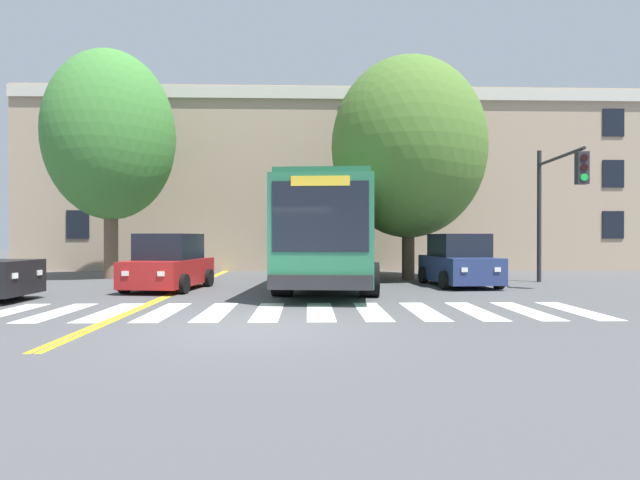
{
  "coord_description": "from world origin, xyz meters",
  "views": [
    {
      "loc": [
        1.0,
        -9.38,
        1.69
      ],
      "look_at": [
        1.49,
        7.39,
        1.6
      ],
      "focal_mm": 28.0,
      "sensor_mm": 36.0,
      "label": 1
    }
  ],
  "objects_px": {
    "city_bus": "(331,232)",
    "car_teal_behind_bus": "(319,254)",
    "traffic_light_near_corner": "(556,191)",
    "street_tree_curbside_large": "(408,148)",
    "street_tree_curbside_small": "(111,136)",
    "car_navy_far_lane": "(459,262)",
    "car_red_near_lane": "(169,264)"
  },
  "relations": [
    {
      "from": "car_navy_far_lane",
      "to": "car_red_near_lane",
      "type": "bearing_deg",
      "value": -174.3
    },
    {
      "from": "city_bus",
      "to": "car_navy_far_lane",
      "type": "xyz_separation_m",
      "value": [
        4.39,
        -0.65,
        -1.04
      ]
    },
    {
      "from": "car_navy_far_lane",
      "to": "car_teal_behind_bus",
      "type": "distance_m",
      "value": 10.01
    },
    {
      "from": "car_navy_far_lane",
      "to": "street_tree_curbside_small",
      "type": "relative_size",
      "value": 0.4
    },
    {
      "from": "car_navy_far_lane",
      "to": "car_teal_behind_bus",
      "type": "height_order",
      "value": "car_navy_far_lane"
    },
    {
      "from": "city_bus",
      "to": "street_tree_curbside_large",
      "type": "relative_size",
      "value": 1.35
    },
    {
      "from": "car_red_near_lane",
      "to": "street_tree_curbside_large",
      "type": "bearing_deg",
      "value": 23.47
    },
    {
      "from": "car_red_near_lane",
      "to": "car_teal_behind_bus",
      "type": "height_order",
      "value": "car_red_near_lane"
    },
    {
      "from": "street_tree_curbside_large",
      "to": "street_tree_curbside_small",
      "type": "relative_size",
      "value": 0.95
    },
    {
      "from": "street_tree_curbside_large",
      "to": "car_red_near_lane",
      "type": "bearing_deg",
      "value": -156.53
    },
    {
      "from": "city_bus",
      "to": "car_teal_behind_bus",
      "type": "distance_m",
      "value": 8.3
    },
    {
      "from": "car_red_near_lane",
      "to": "traffic_light_near_corner",
      "type": "distance_m",
      "value": 13.36
    },
    {
      "from": "street_tree_curbside_large",
      "to": "city_bus",
      "type": "bearing_deg",
      "value": -147.05
    },
    {
      "from": "car_navy_far_lane",
      "to": "traffic_light_near_corner",
      "type": "distance_m",
      "value": 4.2
    },
    {
      "from": "city_bus",
      "to": "car_navy_far_lane",
      "type": "relative_size",
      "value": 3.19
    },
    {
      "from": "city_bus",
      "to": "street_tree_curbside_small",
      "type": "relative_size",
      "value": 1.28
    },
    {
      "from": "car_teal_behind_bus",
      "to": "street_tree_curbside_large",
      "type": "distance_m",
      "value": 8.32
    },
    {
      "from": "city_bus",
      "to": "car_navy_far_lane",
      "type": "bearing_deg",
      "value": -8.46
    },
    {
      "from": "city_bus",
      "to": "car_teal_behind_bus",
      "type": "relative_size",
      "value": 2.95
    },
    {
      "from": "car_red_near_lane",
      "to": "car_teal_behind_bus",
      "type": "bearing_deg",
      "value": 62.63
    },
    {
      "from": "traffic_light_near_corner",
      "to": "street_tree_curbside_small",
      "type": "distance_m",
      "value": 17.26
    },
    {
      "from": "car_navy_far_lane",
      "to": "street_tree_curbside_small",
      "type": "distance_m",
      "value": 14.64
    },
    {
      "from": "car_red_near_lane",
      "to": "traffic_light_near_corner",
      "type": "bearing_deg",
      "value": 3.86
    },
    {
      "from": "car_red_near_lane",
      "to": "street_tree_curbside_small",
      "type": "relative_size",
      "value": 0.41
    },
    {
      "from": "traffic_light_near_corner",
      "to": "city_bus",
      "type": "bearing_deg",
      "value": 174.59
    },
    {
      "from": "car_navy_far_lane",
      "to": "car_teal_behind_bus",
      "type": "bearing_deg",
      "value": 117.38
    },
    {
      "from": "street_tree_curbside_large",
      "to": "street_tree_curbside_small",
      "type": "height_order",
      "value": "street_tree_curbside_small"
    },
    {
      "from": "traffic_light_near_corner",
      "to": "street_tree_curbside_large",
      "type": "distance_m",
      "value": 5.73
    },
    {
      "from": "car_red_near_lane",
      "to": "car_teal_behind_bus",
      "type": "distance_m",
      "value": 11.1
    },
    {
      "from": "street_tree_curbside_small",
      "to": "city_bus",
      "type": "bearing_deg",
      "value": -17.85
    },
    {
      "from": "car_teal_behind_bus",
      "to": "street_tree_curbside_large",
      "type": "xyz_separation_m",
      "value": [
        3.4,
        -6.16,
        4.44
      ]
    },
    {
      "from": "city_bus",
      "to": "car_teal_behind_bus",
      "type": "height_order",
      "value": "city_bus"
    }
  ]
}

